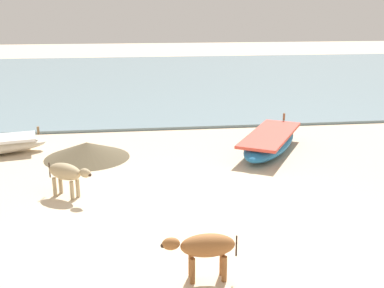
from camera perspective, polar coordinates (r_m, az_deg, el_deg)
ground at (r=7.63m, az=0.42°, el=-10.41°), size 80.00×80.00×0.00m
sea_water at (r=23.38m, az=-5.13°, el=7.97°), size 60.00×20.00×0.08m
fishing_boat_2 at (r=11.66m, az=9.50°, el=0.31°), size 2.44×3.20×0.66m
calf_near_dun at (r=9.00m, az=-15.05°, el=-3.45°), size 0.92×0.73×0.66m
calf_far_brown at (r=6.17m, az=1.59°, el=-12.47°), size 1.00×0.29×0.65m
debris_pile_0 at (r=11.30m, az=-12.70°, el=-0.74°), size 2.82×2.82×0.38m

